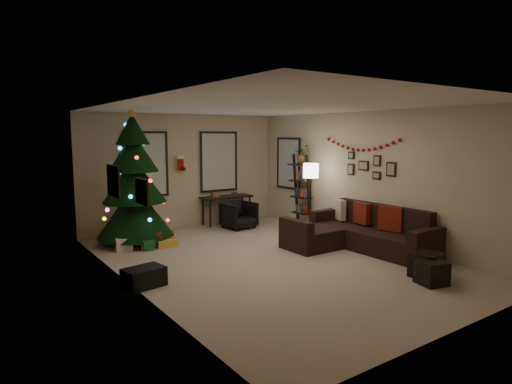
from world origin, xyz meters
TOP-DOWN VIEW (x-y plane):
  - floor at (0.00, 0.00)m, footprint 7.00×7.00m
  - ceiling at (0.00, 0.00)m, footprint 7.00×7.00m
  - wall_back at (0.00, 3.50)m, footprint 5.00×0.00m
  - wall_front at (0.00, -3.50)m, footprint 5.00×0.00m
  - wall_left at (-2.50, 0.00)m, footprint 0.00×7.00m
  - wall_right at (2.50, 0.00)m, footprint 0.00×7.00m
  - window_back_left at (-0.95, 3.47)m, footprint 1.05×0.06m
  - window_back_right at (0.95, 3.47)m, footprint 1.05×0.06m
  - window_right_wall at (2.47, 2.55)m, footprint 0.06×0.90m
  - christmas_tree at (-1.54, 2.57)m, footprint 1.55×1.55m
  - presents at (-1.49, 2.18)m, footprint 1.30×0.89m
  - sofa at (1.85, -0.36)m, footprint 1.81×2.64m
  - pillow_red_a at (2.21, -0.84)m, footprint 0.24×0.48m
  - pillow_red_b at (2.21, -0.13)m, footprint 0.20×0.45m
  - pillow_cream at (2.21, 0.50)m, footprint 0.28×0.44m
  - ottoman_near at (1.20, -2.41)m, footprint 0.46×0.46m
  - ottoman_far at (1.43, -2.16)m, footprint 0.45×0.45m
  - desk at (1.02, 3.22)m, footprint 1.30×0.46m
  - desk_chair at (0.97, 2.57)m, footprint 0.69×0.65m
  - bookshelf at (2.30, 1.85)m, footprint 0.30×0.52m
  - potted_plant at (2.30, 1.85)m, footprint 0.54×0.48m
  - floor_lamp at (1.95, 1.14)m, footprint 0.34×0.34m
  - art_map at (-2.48, 0.83)m, footprint 0.04×0.60m
  - art_abstract at (-2.48, -0.42)m, footprint 0.04×0.45m
  - gallery at (2.48, -0.07)m, footprint 0.03×1.25m
  - garland at (2.45, 0.16)m, footprint 0.08×1.90m
  - stocking_left at (-0.14, 3.34)m, footprint 0.20×0.05m
  - stocking_right at (0.19, 3.56)m, footprint 0.20×0.05m
  - storage_bin at (-2.36, -0.06)m, footprint 0.63×0.47m

SIDE VIEW (x-z plane):
  - floor at x=0.00m, z-range 0.00..0.00m
  - presents at x=-1.49m, z-range -0.03..0.27m
  - storage_bin at x=-2.36m, z-range 0.00..0.29m
  - ottoman_near at x=1.20m, z-range 0.00..0.36m
  - ottoman_far at x=1.43m, z-range 0.00..0.39m
  - sofa at x=1.85m, z-range -0.15..0.70m
  - desk_chair at x=0.97m, z-range 0.00..0.65m
  - desk at x=1.02m, z-range 0.27..0.97m
  - pillow_cream at x=2.21m, z-range 0.41..0.85m
  - pillow_red_a at x=2.21m, z-range 0.41..0.87m
  - pillow_red_b at x=2.21m, z-range 0.42..0.86m
  - bookshelf at x=2.30m, z-range -0.03..1.73m
  - christmas_tree at x=-1.54m, z-range -0.25..2.63m
  - floor_lamp at x=1.95m, z-range 0.53..2.12m
  - wall_left at x=-2.50m, z-range -2.15..4.85m
  - wall_right at x=2.50m, z-range -2.15..4.85m
  - wall_back at x=0.00m, z-range -1.15..3.85m
  - wall_front at x=0.00m, z-range -1.15..3.85m
  - art_abstract at x=-2.48m, z-range 1.28..1.63m
  - stocking_right at x=0.19m, z-range 1.31..1.67m
  - art_map at x=-2.48m, z-range 1.24..1.74m
  - window_right_wall at x=2.47m, z-range 0.85..2.15m
  - window_back_left at x=-0.95m, z-range 0.80..2.30m
  - window_back_right at x=0.95m, z-range 0.80..2.30m
  - stocking_left at x=-0.14m, z-range 1.39..1.75m
  - gallery at x=2.48m, z-range 1.30..1.84m
  - potted_plant at x=2.30m, z-range 1.56..2.10m
  - garland at x=2.45m, z-range 1.87..2.17m
  - ceiling at x=0.00m, z-range 2.70..2.70m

